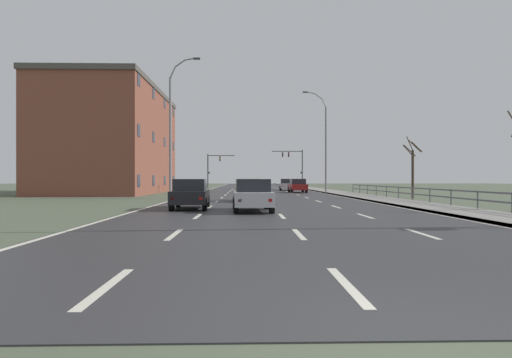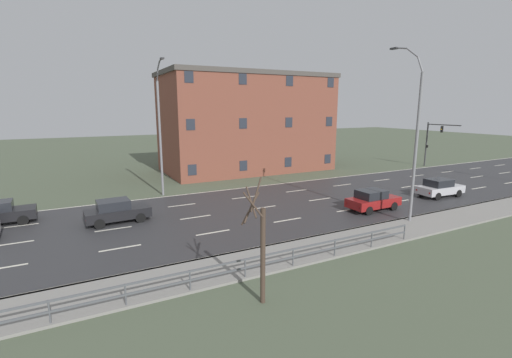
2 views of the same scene
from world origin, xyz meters
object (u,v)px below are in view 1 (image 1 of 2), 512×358
at_px(traffic_signal_left, 213,166).
at_px(car_far_left, 287,185).
at_px(street_lamp_left_bank, 172,129).
at_px(brick_building, 113,141).
at_px(car_near_left, 191,194).
at_px(car_distant, 298,186).
at_px(car_mid_centre, 252,195).
at_px(car_near_right, 248,190).
at_px(street_lamp_midground, 324,143).
at_px(traffic_signal_right, 295,162).

xyz_separation_m(traffic_signal_left, car_far_left, (11.01, -13.36, -2.94)).
bearing_deg(street_lamp_left_bank, brick_building, 125.44).
bearing_deg(traffic_signal_left, car_near_left, -86.63).
xyz_separation_m(car_distant, car_mid_centre, (-5.53, -25.98, 0.00)).
relative_size(car_near_right, brick_building, 0.21).
height_order(street_lamp_left_bank, car_near_left, street_lamp_left_bank).
bearing_deg(car_near_left, car_mid_centre, -30.13).
distance_m(car_near_right, car_mid_centre, 8.61).
distance_m(street_lamp_midground, traffic_signal_right, 21.33).
distance_m(traffic_signal_left, car_near_left, 46.03).
bearing_deg(car_near_right, car_distant, 68.64).
bearing_deg(car_near_left, car_distant, 67.83).
xyz_separation_m(traffic_signal_right, car_near_right, (-8.02, -38.76, -3.60)).
bearing_deg(street_lamp_midground, brick_building, -178.43).
bearing_deg(traffic_signal_right, street_lamp_left_bank, -112.39).
distance_m(car_near_left, brick_building, 27.02).
bearing_deg(car_distant, brick_building, -179.64).
distance_m(street_lamp_left_bank, car_distant, 18.11).
relative_size(car_far_left, car_mid_centre, 1.00).
bearing_deg(car_far_left, traffic_signal_right, 81.02).
bearing_deg(car_far_left, brick_building, -153.78).
bearing_deg(traffic_signal_right, traffic_signal_left, 179.33).
relative_size(street_lamp_left_bank, car_mid_centre, 2.72).
xyz_separation_m(street_lamp_midground, traffic_signal_right, (-0.76, 21.28, -1.23)).
xyz_separation_m(street_lamp_midground, street_lamp_left_bank, (-14.88, -13.01, -0.06)).
xyz_separation_m(car_near_left, car_near_right, (3.03, 6.93, 0.00)).
bearing_deg(traffic_signal_left, street_lamp_left_bank, -90.61).
distance_m(street_lamp_left_bank, car_near_left, 12.74).
distance_m(street_lamp_left_bank, car_far_left, 24.43).
bearing_deg(street_lamp_left_bank, car_far_left, 61.67).
bearing_deg(traffic_signal_right, car_near_right, -101.69).
height_order(car_distant, car_far_left, same).
relative_size(street_lamp_midground, traffic_signal_left, 2.02).
bearing_deg(street_lamp_left_bank, traffic_signal_right, 67.61).
xyz_separation_m(car_near_right, brick_building, (-14.89, 16.83, 4.98)).
height_order(car_far_left, brick_building, brick_building).
relative_size(car_near_right, car_distant, 1.01).
xyz_separation_m(car_near_right, car_mid_centre, (0.16, -8.61, 0.00)).
relative_size(car_distant, car_mid_centre, 0.99).
bearing_deg(traffic_signal_left, street_lamp_midground, -55.90).
bearing_deg(car_near_right, street_lamp_midground, 60.11).
xyz_separation_m(traffic_signal_left, car_near_right, (5.73, -38.92, -2.94)).
bearing_deg(car_distant, car_near_left, -110.87).
relative_size(street_lamp_left_bank, traffic_signal_right, 1.77).
height_order(car_distant, brick_building, brick_building).
relative_size(street_lamp_left_bank, car_distant, 2.75).
distance_m(traffic_signal_right, brick_building, 31.75).
xyz_separation_m(traffic_signal_left, car_distant, (11.42, -21.56, -2.94)).
distance_m(car_far_left, brick_building, 22.54).
relative_size(car_near_left, car_mid_centre, 1.00).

